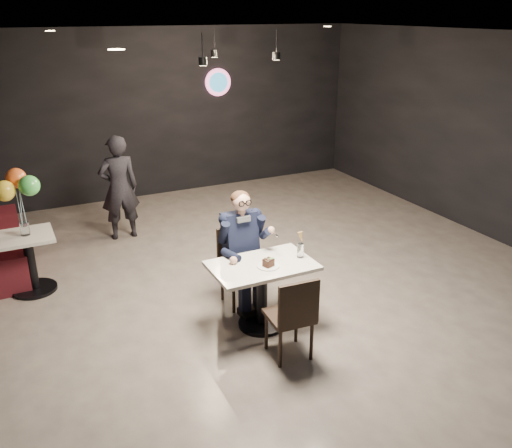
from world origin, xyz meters
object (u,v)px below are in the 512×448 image
chair_near (289,314)px  sundae_glass (300,250)px  seated_man (241,247)px  side_table (31,262)px  chair_far (241,268)px  passerby (119,188)px  balloon_vase (25,229)px  main_table (262,295)px

chair_near → sundae_glass: size_ratio=5.77×
seated_man → side_table: (-2.19, 1.40, -0.33)m
chair_far → passerby: 2.76m
seated_man → balloon_vase: bearing=147.4°
side_table → balloon_vase: (0.00, 0.00, 0.45)m
chair_far → seated_man: seated_man is taller
chair_near → side_table: 3.36m
seated_man → side_table: 2.62m
side_table → balloon_vase: balloon_vase is taller
chair_near → balloon_vase: size_ratio=5.70×
chair_near → passerby: bearing=105.6°
sundae_glass → side_table: size_ratio=0.21×
chair_far → side_table: chair_far is taller
chair_far → seated_man: (0.00, -0.00, 0.26)m
seated_man → main_table: bearing=-90.0°
seated_man → sundae_glass: seated_man is taller
balloon_vase → seated_man: bearing=-32.6°
sundae_glass → side_table: (-2.64, 1.98, -0.44)m
chair_far → chair_near: 1.15m
main_table → passerby: (-0.79, 3.17, 0.42)m
main_table → seated_man: bearing=90.0°
side_table → balloon_vase: 0.45m
sundae_glass → seated_man: bearing=128.0°
sundae_glass → chair_far: bearing=128.0°
chair_far → side_table: (-2.19, 1.40, -0.07)m
passerby → balloon_vase: bearing=41.5°
balloon_vase → chair_near: bearing=-49.4°
seated_man → passerby: size_ratio=0.91×
seated_man → chair_near: bearing=-90.0°
chair_near → main_table: bearing=93.8°
sundae_glass → side_table: 3.33m
chair_far → seated_man: bearing=-90.0°
chair_near → passerby: passerby is taller
main_table → passerby: bearing=104.0°
side_table → chair_near: bearing=-49.4°
chair_far → side_table: size_ratio=1.19×
main_table → balloon_vase: balloon_vase is taller
passerby → sundae_glass: bearing=111.6°
passerby → chair_near: bearing=102.2°
main_table → seated_man: (0.00, 0.55, 0.34)m
main_table → side_table: bearing=138.3°
side_table → balloon_vase: size_ratio=4.78×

